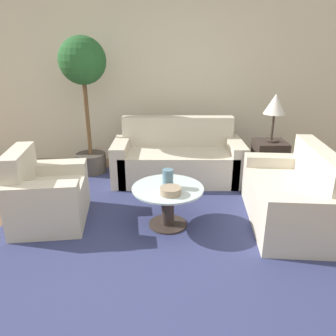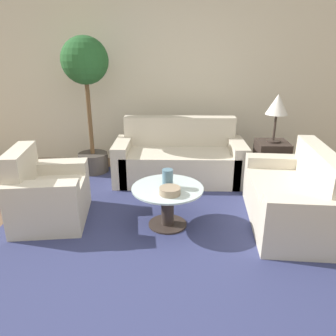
{
  "view_description": "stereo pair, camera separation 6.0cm",
  "coord_description": "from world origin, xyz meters",
  "px_view_note": "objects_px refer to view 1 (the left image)",
  "views": [
    {
      "loc": [
        0.13,
        -2.27,
        1.79
      ],
      "look_at": [
        0.13,
        1.0,
        0.55
      ],
      "focal_mm": 35.0,
      "sensor_mm": 36.0,
      "label": 1
    },
    {
      "loc": [
        0.19,
        -2.27,
        1.79
      ],
      "look_at": [
        0.13,
        1.0,
        0.55
      ],
      "focal_mm": 35.0,
      "sensor_mm": 36.0,
      "label": 2
    }
  ],
  "objects_px": {
    "vase": "(168,179)",
    "bowl": "(171,191)",
    "potted_plant": "(84,80)",
    "coffee_table": "(168,201)",
    "table_lamp": "(275,106)",
    "loveseat": "(294,199)",
    "armchair": "(45,197)",
    "sofa_main": "(178,159)"
  },
  "relations": [
    {
      "from": "table_lamp",
      "to": "potted_plant",
      "type": "height_order",
      "value": "potted_plant"
    },
    {
      "from": "coffee_table",
      "to": "table_lamp",
      "type": "distance_m",
      "value": 1.95
    },
    {
      "from": "loveseat",
      "to": "bowl",
      "type": "height_order",
      "value": "loveseat"
    },
    {
      "from": "armchair",
      "to": "sofa_main",
      "type": "bearing_deg",
      "value": -56.53
    },
    {
      "from": "table_lamp",
      "to": "vase",
      "type": "distance_m",
      "value": 1.86
    },
    {
      "from": "sofa_main",
      "to": "loveseat",
      "type": "bearing_deg",
      "value": -46.58
    },
    {
      "from": "coffee_table",
      "to": "table_lamp",
      "type": "xyz_separation_m",
      "value": [
        1.37,
        1.15,
        0.78
      ]
    },
    {
      "from": "loveseat",
      "to": "potted_plant",
      "type": "bearing_deg",
      "value": -116.88
    },
    {
      "from": "armchair",
      "to": "potted_plant",
      "type": "distance_m",
      "value": 1.8
    },
    {
      "from": "armchair",
      "to": "coffee_table",
      "type": "distance_m",
      "value": 1.3
    },
    {
      "from": "potted_plant",
      "to": "bowl",
      "type": "xyz_separation_m",
      "value": [
        1.16,
        -1.7,
        -0.87
      ]
    },
    {
      "from": "coffee_table",
      "to": "table_lamp",
      "type": "height_order",
      "value": "table_lamp"
    },
    {
      "from": "coffee_table",
      "to": "potted_plant",
      "type": "relative_size",
      "value": 0.38
    },
    {
      "from": "coffee_table",
      "to": "bowl",
      "type": "relative_size",
      "value": 3.56
    },
    {
      "from": "armchair",
      "to": "loveseat",
      "type": "bearing_deg",
      "value": -97.36
    },
    {
      "from": "loveseat",
      "to": "coffee_table",
      "type": "relative_size",
      "value": 1.92
    },
    {
      "from": "vase",
      "to": "bowl",
      "type": "distance_m",
      "value": 0.17
    },
    {
      "from": "potted_plant",
      "to": "coffee_table",
      "type": "bearing_deg",
      "value": -53.63
    },
    {
      "from": "sofa_main",
      "to": "loveseat",
      "type": "distance_m",
      "value": 1.71
    },
    {
      "from": "potted_plant",
      "to": "bowl",
      "type": "height_order",
      "value": "potted_plant"
    },
    {
      "from": "armchair",
      "to": "loveseat",
      "type": "relative_size",
      "value": 0.65
    },
    {
      "from": "armchair",
      "to": "potted_plant",
      "type": "xyz_separation_m",
      "value": [
        0.16,
        1.45,
        1.06
      ]
    },
    {
      "from": "coffee_table",
      "to": "potted_plant",
      "type": "distance_m",
      "value": 2.19
    },
    {
      "from": "sofa_main",
      "to": "table_lamp",
      "type": "relative_size",
      "value": 2.83
    },
    {
      "from": "loveseat",
      "to": "potted_plant",
      "type": "relative_size",
      "value": 0.74
    },
    {
      "from": "sofa_main",
      "to": "vase",
      "type": "height_order",
      "value": "sofa_main"
    },
    {
      "from": "vase",
      "to": "bowl",
      "type": "height_order",
      "value": "vase"
    },
    {
      "from": "table_lamp",
      "to": "bowl",
      "type": "bearing_deg",
      "value": -135.72
    },
    {
      "from": "sofa_main",
      "to": "loveseat",
      "type": "relative_size",
      "value": 1.26
    },
    {
      "from": "vase",
      "to": "table_lamp",
      "type": "bearing_deg",
      "value": 40.0
    },
    {
      "from": "table_lamp",
      "to": "loveseat",
      "type": "bearing_deg",
      "value": -92.66
    },
    {
      "from": "potted_plant",
      "to": "bowl",
      "type": "bearing_deg",
      "value": -55.64
    },
    {
      "from": "vase",
      "to": "bowl",
      "type": "bearing_deg",
      "value": -81.08
    },
    {
      "from": "armchair",
      "to": "bowl",
      "type": "distance_m",
      "value": 1.36
    },
    {
      "from": "bowl",
      "to": "armchair",
      "type": "bearing_deg",
      "value": 169.37
    },
    {
      "from": "coffee_table",
      "to": "vase",
      "type": "relative_size",
      "value": 3.79
    },
    {
      "from": "armchair",
      "to": "coffee_table",
      "type": "relative_size",
      "value": 1.24
    },
    {
      "from": "coffee_table",
      "to": "vase",
      "type": "bearing_deg",
      "value": 75.63
    },
    {
      "from": "table_lamp",
      "to": "vase",
      "type": "relative_size",
      "value": 3.22
    },
    {
      "from": "sofa_main",
      "to": "bowl",
      "type": "xyz_separation_m",
      "value": [
        -0.11,
        -1.46,
        0.19
      ]
    },
    {
      "from": "sofa_main",
      "to": "vase",
      "type": "xyz_separation_m",
      "value": [
        -0.14,
        -1.3,
        0.25
      ]
    },
    {
      "from": "loveseat",
      "to": "coffee_table",
      "type": "distance_m",
      "value": 1.32
    }
  ]
}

